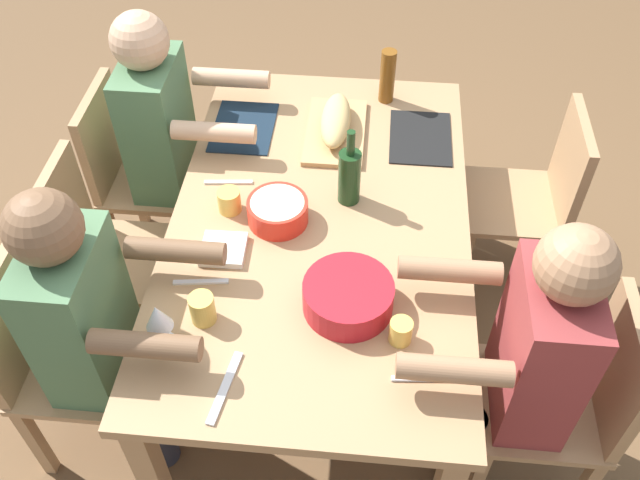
# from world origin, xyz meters

# --- Properties ---
(ground_plane) EXTENTS (8.00, 8.00, 0.00)m
(ground_plane) POSITION_xyz_m (0.00, 0.00, 0.00)
(ground_plane) COLOR brown
(dining_table) EXTENTS (1.66, 0.99, 0.74)m
(dining_table) POSITION_xyz_m (0.00, 0.00, 0.66)
(dining_table) COLOR #A87F56
(dining_table) RESTS_ON ground_plane
(chair_near_left) EXTENTS (0.40, 0.40, 0.85)m
(chair_near_left) POSITION_xyz_m (-0.46, -0.82, 0.48)
(chair_near_left) COLOR #A87F56
(chair_near_left) RESTS_ON ground_plane
(diner_near_left) EXTENTS (0.41, 0.53, 1.20)m
(diner_near_left) POSITION_xyz_m (-0.46, -0.64, 0.70)
(diner_near_left) COLOR #2D2D38
(diner_near_left) RESTS_ON ground_plane
(chair_far_center) EXTENTS (0.40, 0.40, 0.85)m
(chair_far_center) POSITION_xyz_m (0.00, 0.82, 0.48)
(chair_far_center) COLOR #A87F56
(chair_far_center) RESTS_ON ground_plane
(chair_far_left) EXTENTS (0.40, 0.40, 0.85)m
(chair_far_left) POSITION_xyz_m (-0.46, 0.82, 0.48)
(chair_far_left) COLOR #A87F56
(chair_far_left) RESTS_ON ground_plane
(diner_far_left) EXTENTS (0.41, 0.53, 1.20)m
(diner_far_left) POSITION_xyz_m (-0.46, 0.64, 0.70)
(diner_far_left) COLOR #2D2D38
(diner_far_left) RESTS_ON ground_plane
(chair_far_right) EXTENTS (0.40, 0.40, 0.85)m
(chair_far_right) POSITION_xyz_m (0.46, 0.82, 0.48)
(chair_far_right) COLOR #A87F56
(chair_far_right) RESTS_ON ground_plane
(diner_far_right) EXTENTS (0.41, 0.53, 1.20)m
(diner_far_right) POSITION_xyz_m (0.46, 0.64, 0.70)
(diner_far_right) COLOR #2D2D38
(diner_far_right) RESTS_ON ground_plane
(chair_near_right) EXTENTS (0.40, 0.40, 0.85)m
(chair_near_right) POSITION_xyz_m (0.46, -0.82, 0.48)
(chair_near_right) COLOR #A87F56
(chair_near_right) RESTS_ON ground_plane
(serving_bowl_pasta) EXTENTS (0.20, 0.20, 0.08)m
(serving_bowl_pasta) POSITION_xyz_m (-0.03, 0.14, 0.79)
(serving_bowl_pasta) COLOR red
(serving_bowl_pasta) RESTS_ON dining_table
(serving_bowl_salad) EXTENTS (0.27, 0.27, 0.09)m
(serving_bowl_salad) POSITION_xyz_m (-0.36, -0.12, 0.79)
(serving_bowl_salad) COLOR #B21923
(serving_bowl_salad) RESTS_ON dining_table
(cutting_board) EXTENTS (0.40, 0.22, 0.02)m
(cutting_board) POSITION_xyz_m (0.45, -0.02, 0.75)
(cutting_board) COLOR tan
(cutting_board) RESTS_ON dining_table
(bread_loaf) EXTENTS (0.32, 0.11, 0.09)m
(bread_loaf) POSITION_xyz_m (0.45, -0.02, 0.81)
(bread_loaf) COLOR tan
(bread_loaf) RESTS_ON cutting_board
(wine_bottle) EXTENTS (0.08, 0.08, 0.29)m
(wine_bottle) POSITION_xyz_m (0.10, -0.09, 0.85)
(wine_bottle) COLOR #193819
(wine_bottle) RESTS_ON dining_table
(beer_bottle) EXTENTS (0.06, 0.06, 0.22)m
(beer_bottle) POSITION_xyz_m (0.69, -0.20, 0.85)
(beer_bottle) COLOR brown
(beer_bottle) RESTS_ON dining_table
(wine_glass) EXTENTS (0.08, 0.08, 0.17)m
(wine_glass) POSITION_xyz_m (-0.54, 0.39, 0.86)
(wine_glass) COLOR silver
(wine_glass) RESTS_ON dining_table
(cup_near_left) EXTENTS (0.07, 0.07, 0.08)m
(cup_near_left) POSITION_xyz_m (-0.47, -0.27, 0.78)
(cup_near_left) COLOR gold
(cup_near_left) RESTS_ON dining_table
(fork_near_left) EXTENTS (0.03, 0.17, 0.01)m
(fork_near_left) POSITION_xyz_m (-0.60, -0.34, 0.74)
(fork_near_left) COLOR silver
(fork_near_left) RESTS_ON dining_table
(cup_far_center) EXTENTS (0.08, 0.08, 0.08)m
(cup_far_center) POSITION_xyz_m (0.01, 0.31, 0.78)
(cup_far_center) COLOR gold
(cup_far_center) RESTS_ON dining_table
(fork_far_center) EXTENTS (0.03, 0.17, 0.01)m
(fork_far_center) POSITION_xyz_m (0.14, 0.34, 0.74)
(fork_far_center) COLOR silver
(fork_far_center) RESTS_ON dining_table
(cup_far_left) EXTENTS (0.07, 0.07, 0.10)m
(cup_far_left) POSITION_xyz_m (-0.45, 0.30, 0.79)
(cup_far_left) COLOR gold
(cup_far_left) RESTS_ON dining_table
(fork_far_left) EXTENTS (0.04, 0.17, 0.01)m
(fork_far_left) POSITION_xyz_m (-0.32, 0.34, 0.74)
(fork_far_left) COLOR silver
(fork_far_left) RESTS_ON dining_table
(placemat_far_right) EXTENTS (0.32, 0.23, 0.01)m
(placemat_far_right) POSITION_xyz_m (0.46, 0.34, 0.74)
(placemat_far_right) COLOR #142333
(placemat_far_right) RESTS_ON dining_table
(placemat_near_right) EXTENTS (0.32, 0.23, 0.01)m
(placemat_near_right) POSITION_xyz_m (0.46, -0.34, 0.74)
(placemat_near_right) COLOR black
(placemat_near_right) RESTS_ON dining_table
(carving_knife) EXTENTS (0.23, 0.06, 0.01)m
(carving_knife) POSITION_xyz_m (-0.67, 0.19, 0.74)
(carving_knife) COLOR silver
(carving_knife) RESTS_ON dining_table
(napkin_stack) EXTENTS (0.14, 0.14, 0.02)m
(napkin_stack) POSITION_xyz_m (-0.18, 0.29, 0.75)
(napkin_stack) COLOR white
(napkin_stack) RESTS_ON dining_table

